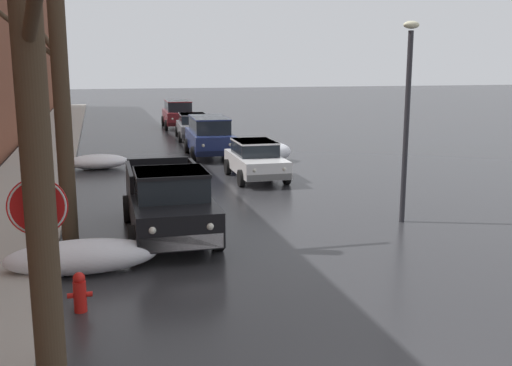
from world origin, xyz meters
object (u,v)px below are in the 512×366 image
Objects in this scene: bare_tree_second_along_sidewalk at (61,77)px; fire_hydrant at (80,292)px; sedan_white_parked_kerbside_close at (255,159)px; bare_tree_at_the_corner at (35,113)px; suv_maroon_queued_behind_truck at (178,113)px; sedan_grey_parked_far_down_block at (193,126)px; pickup_truck_black_approaching_near_lane at (169,201)px; street_lamp_post at (407,111)px; suv_darkblue_parked_kerbside_mid at (209,135)px; stop_sign_at_corner at (39,225)px.

fire_hydrant is at bearing -85.92° from bare_tree_second_along_sidewalk.
bare_tree_second_along_sidewalk is 1.91× the size of sedan_white_parked_kerbside_close.
bare_tree_at_the_corner reaches higher than suv_maroon_queued_behind_truck.
sedan_grey_parked_far_down_block is 24.05m from fire_hydrant.
pickup_truck_black_approaching_near_lane is 7.75m from sedan_white_parked_kerbside_close.
pickup_truck_black_approaching_near_lane is 6.58m from street_lamp_post.
street_lamp_post is (2.89, -12.77, 1.99)m from suv_darkblue_parked_kerbside_mid.
suv_maroon_queued_behind_truck is 25.84m from street_lamp_post.
street_lamp_post reaches higher than suv_maroon_queued_behind_truck.
stop_sign_at_corner is (-0.07, -6.28, -1.76)m from bare_tree_second_along_sidewalk.
sedan_grey_parked_far_down_block is 0.86× the size of street_lamp_post.
fire_hydrant is at bearing -118.96° from sedan_white_parked_kerbside_close.
bare_tree_second_along_sidewalk is 5.43m from fire_hydrant.
pickup_truck_black_approaching_near_lane is at bearing -100.75° from sedan_grey_parked_far_down_block.
stop_sign_at_corner is (-0.08, 0.27, -1.46)m from bare_tree_at_the_corner.
sedan_grey_parked_far_down_block is 26.30m from stop_sign_at_corner.
bare_tree_second_along_sidewalk is at bearing -103.14° from suv_maroon_queued_behind_truck.
fire_hydrant is at bearing 83.50° from bare_tree_at_the_corner.
sedan_white_parked_kerbside_close is (6.30, 6.77, -3.16)m from bare_tree_second_along_sidewalk.
street_lamp_post reaches higher than stop_sign_at_corner.
fire_hydrant is (-6.01, -10.86, -0.39)m from sedan_white_parked_kerbside_close.
bare_tree_at_the_corner is 1.48× the size of suv_darkblue_parked_kerbside_mid.
pickup_truck_black_approaching_near_lane is 4.70m from fire_hydrant.
sedan_white_parked_kerbside_close is 1.41× the size of stop_sign_at_corner.
street_lamp_post is at bearing -84.18° from suv_maroon_queued_behind_truck.
stop_sign_at_corner is 10.62m from street_lamp_post.
suv_maroon_queued_behind_truck is 30.13m from fire_hydrant.
suv_maroon_queued_behind_truck is at bearing 88.75° from suv_darkblue_parked_kerbside_mid.
suv_darkblue_parked_kerbside_mid is 6.54× the size of fire_hydrant.
pickup_truck_black_approaching_near_lane is 1.16× the size of sedan_grey_parked_far_down_block.
suv_maroon_queued_behind_truck is at bearing 95.82° from street_lamp_post.
bare_tree_at_the_corner is 9.70× the size of fire_hydrant.
pickup_truck_black_approaching_near_lane is 1.08× the size of suv_maroon_queued_behind_truck.
bare_tree_at_the_corner reaches higher than sedan_grey_parked_far_down_block.
suv_darkblue_parked_kerbside_mid is at bearing 102.75° from street_lamp_post.
street_lamp_post is (8.56, -0.14, -0.93)m from bare_tree_second_along_sidewalk.
street_lamp_post is (8.63, 6.14, 0.83)m from stop_sign_at_corner.
sedan_grey_parked_far_down_block is at bearing -89.84° from suv_maroon_queued_behind_truck.
suv_maroon_queued_behind_truck reaches higher than sedan_white_parked_kerbside_close.
bare_tree_at_the_corner is 4.09m from fire_hydrant.
sedan_grey_parked_far_down_block is 0.94× the size of suv_maroon_queued_behind_truck.
sedan_white_parked_kerbside_close is 0.87× the size of sedan_grey_parked_far_down_block.
street_lamp_post reaches higher than sedan_grey_parked_far_down_block.
suv_darkblue_parked_kerbside_mid is at bearing 73.57° from bare_tree_at_the_corner.
suv_darkblue_parked_kerbside_mid is at bearing -92.56° from sedan_grey_parked_far_down_block.
suv_darkblue_parked_kerbside_mid is at bearing 96.13° from sedan_white_parked_kerbside_close.
bare_tree_second_along_sidewalk reaches higher than sedan_grey_parked_far_down_block.
fire_hydrant is at bearing -100.83° from suv_maroon_queued_behind_truck.
street_lamp_post is at bearing 36.86° from bare_tree_at_the_corner.
suv_maroon_queued_behind_truck is at bearing 91.07° from sedan_white_parked_kerbside_close.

